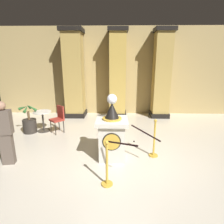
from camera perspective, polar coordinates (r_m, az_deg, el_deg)
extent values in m
plane|color=beige|center=(4.81, 1.73, -15.93)|extent=(11.34, 11.34, 0.00)
cube|color=tan|center=(8.94, 1.68, 12.06)|extent=(11.34, 0.16, 3.94)
cube|color=beige|center=(4.95, 0.00, -8.65)|extent=(0.65, 0.65, 0.97)
cube|color=beige|center=(4.76, 0.00, -2.79)|extent=(0.81, 0.81, 0.10)
cylinder|color=gold|center=(4.60, -0.10, -9.06)|extent=(0.40, 0.03, 0.40)
cylinder|color=black|center=(4.61, -0.10, -9.00)|extent=(0.45, 0.01, 0.45)
cylinder|color=gold|center=(4.74, 0.00, -1.99)|extent=(0.48, 0.48, 0.04)
cone|color=black|center=(4.68, 0.00, 0.55)|extent=(0.35, 0.35, 0.39)
cylinder|color=gold|center=(4.63, 0.00, 2.80)|extent=(0.03, 0.03, 0.06)
sphere|color=silver|center=(4.61, 0.00, 3.93)|extent=(0.25, 0.25, 0.25)
cylinder|color=gold|center=(4.20, -1.51, -20.91)|extent=(0.24, 0.24, 0.03)
cylinder|color=gold|center=(3.96, -1.55, -15.77)|extent=(0.05, 0.05, 0.91)
sphere|color=gold|center=(3.72, -1.61, -9.23)|extent=(0.08, 0.08, 0.08)
cylinder|color=gold|center=(5.35, 12.37, -12.68)|extent=(0.24, 0.24, 0.03)
cylinder|color=gold|center=(5.15, 12.67, -8.10)|extent=(0.05, 0.05, 0.96)
sphere|color=gold|center=(4.97, 13.03, -2.58)|extent=(0.08, 0.08, 0.08)
cylinder|color=black|center=(4.07, 2.88, -9.50)|extent=(0.65, 0.63, 0.22)
cylinder|color=black|center=(4.70, 10.03, -6.23)|extent=(0.65, 0.63, 0.22)
sphere|color=black|center=(4.41, 6.69, -8.84)|extent=(0.04, 0.04, 0.04)
cube|color=black|center=(8.91, -10.80, -0.45)|extent=(0.91, 0.91, 0.20)
cube|color=tan|center=(8.60, -11.41, 11.11)|extent=(0.79, 0.79, 3.78)
cube|color=black|center=(8.66, -12.11, 23.14)|extent=(0.95, 0.95, 0.16)
cube|color=black|center=(8.93, 13.98, -0.61)|extent=(0.80, 0.80, 0.20)
cube|color=tan|center=(8.62, 14.77, 10.91)|extent=(0.70, 0.70, 3.78)
cube|color=black|center=(8.68, 15.65, 22.91)|extent=(0.84, 0.84, 0.16)
cube|color=black|center=(8.71, 1.60, -0.55)|extent=(0.80, 0.80, 0.20)
cube|color=gold|center=(8.39, 1.69, 11.30)|extent=(0.70, 0.70, 3.78)
cube|color=black|center=(8.45, 1.80, 23.64)|extent=(0.84, 0.84, 0.16)
cylinder|color=#2D2823|center=(7.33, -23.61, -3.89)|extent=(0.47, 0.47, 0.48)
cylinder|color=brown|center=(7.21, -23.94, -0.96)|extent=(0.08, 0.08, 0.30)
cone|color=#2D662D|center=(7.08, -22.99, 1.18)|extent=(0.33, 0.10, 0.27)
cone|color=#2D662D|center=(7.30, -23.88, 1.50)|extent=(0.15, 0.34, 0.26)
cone|color=#2D662D|center=(7.23, -25.31, 1.20)|extent=(0.35, 0.13, 0.20)
cone|color=#2D662D|center=(7.00, -24.61, 0.85)|extent=(0.13, 0.34, 0.24)
cube|color=brown|center=(5.38, -29.04, -9.71)|extent=(0.31, 0.22, 0.79)
cube|color=brown|center=(5.15, -30.03, -2.71)|extent=(0.39, 0.28, 0.59)
sphere|color=#997056|center=(5.06, -30.65, 1.63)|extent=(0.21, 0.21, 0.21)
cylinder|color=#332D28|center=(7.35, -19.85, -5.29)|extent=(0.44, 0.44, 0.03)
cylinder|color=#332D28|center=(7.24, -20.10, -2.71)|extent=(0.06, 0.06, 0.72)
cylinder|color=silver|center=(7.14, -20.37, 0.05)|extent=(0.63, 0.63, 0.03)
cylinder|color=black|center=(7.04, -17.99, -4.23)|extent=(0.03, 0.03, 0.45)
cylinder|color=black|center=(6.77, -16.74, -4.91)|extent=(0.03, 0.03, 0.45)
cylinder|color=black|center=(7.17, -15.72, -3.66)|extent=(0.03, 0.03, 0.45)
cylinder|color=black|center=(6.91, -14.41, -4.31)|extent=(0.03, 0.03, 0.45)
cube|color=maroon|center=(6.89, -16.37, -2.27)|extent=(0.57, 0.57, 0.06)
cube|color=maroon|center=(6.90, -15.30, 0.04)|extent=(0.32, 0.31, 0.45)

